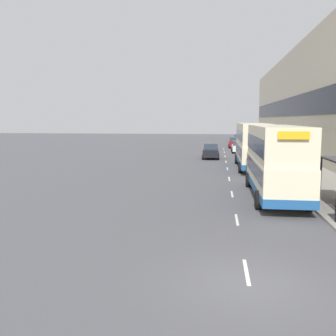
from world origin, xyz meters
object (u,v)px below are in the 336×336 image
object	(u,v)px
double_decker_bus_ahead	(252,145)
pedestrian_2	(316,176)
car_0	(211,151)
car_1	(235,143)
double_decker_bus_near	(276,160)
car_2	(238,139)
car_3	(238,147)

from	to	relation	value
double_decker_bus_ahead	pedestrian_2	distance (m)	11.94
car_0	car_1	distance (m)	17.94
car_0	double_decker_bus_near	bearing A→B (deg)	100.75
double_decker_bus_ahead	pedestrian_2	size ratio (longest dim) A/B	6.00
pedestrian_2	car_1	bearing A→B (deg)	95.33
double_decker_bus_ahead	car_0	world-z (taller)	double_decker_bus_ahead
double_decker_bus_near	pedestrian_2	bearing A→B (deg)	36.39
car_2	pedestrian_2	bearing A→B (deg)	-87.55
car_0	car_3	xyz separation A→B (m)	(3.69, 8.40, -0.06)
car_2	car_3	bearing A→B (deg)	-92.89
double_decker_bus_near	car_3	size ratio (longest dim) A/B	2.38
double_decker_bus_ahead	pedestrian_2	world-z (taller)	double_decker_bus_ahead
car_1	car_2	distance (m)	14.16
double_decker_bus_ahead	car_3	world-z (taller)	double_decker_bus_ahead
double_decker_bus_near	car_3	distance (m)	30.67
car_3	pedestrian_2	xyz separation A→B (m)	(3.39, -28.53, 0.22)
car_2	car_3	xyz separation A→B (m)	(-1.17, -23.27, 0.01)
car_1	car_3	size ratio (longest dim) A/B	1.01
double_decker_bus_near	car_1	distance (m)	39.84
car_0	car_2	world-z (taller)	car_0
car_0	double_decker_bus_ahead	bearing A→B (deg)	115.18
double_decker_bus_near	pedestrian_2	xyz separation A→B (m)	(2.86, 2.10, -1.22)
double_decker_bus_near	car_1	size ratio (longest dim) A/B	2.35
double_decker_bus_near	car_3	xyz separation A→B (m)	(-0.53, 30.64, -1.44)
car_1	car_2	xyz separation A→B (m)	(1.31, 14.10, -0.04)
double_decker_bus_near	car_1	world-z (taller)	double_decker_bus_near
car_0	car_3	bearing A→B (deg)	-113.71
car_1	double_decker_bus_ahead	bearing A→B (deg)	-88.90
car_1	double_decker_bus_near	bearing A→B (deg)	-89.04
car_0	car_2	bearing A→B (deg)	-98.73
double_decker_bus_near	double_decker_bus_ahead	world-z (taller)	same
double_decker_bus_near	car_0	distance (m)	22.67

